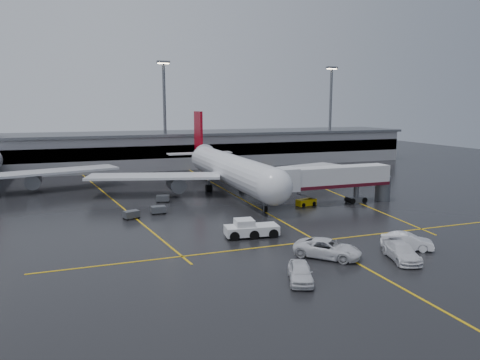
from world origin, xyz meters
name	(u,v)px	position (x,y,z in m)	size (l,w,h in m)	color
ground	(248,202)	(0.00, 0.00, 0.00)	(220.00, 220.00, 0.00)	black
apron_line_centre	(248,202)	(0.00, 0.00, 0.01)	(0.25, 90.00, 0.02)	gold
apron_line_stop	(317,241)	(0.00, -22.00, 0.01)	(60.00, 0.25, 0.02)	gold
apron_line_left	(112,199)	(-20.00, 10.00, 0.01)	(0.25, 70.00, 0.02)	gold
apron_line_right	(316,185)	(18.00, 10.00, 0.01)	(0.25, 70.00, 0.02)	gold
terminal	(181,149)	(0.00, 47.93, 4.32)	(122.00, 19.00, 8.60)	gray
light_mast_mid	(165,109)	(-5.00, 42.00, 14.47)	(3.00, 1.20, 25.45)	#595B60
light_mast_right	(330,108)	(40.00, 42.00, 14.47)	(3.00, 1.20, 25.45)	#595B60
main_airliner	(228,168)	(0.00, 9.70, 4.21)	(48.80, 45.60, 14.10)	silver
jet_bridge	(334,179)	(11.87, -6.00, 3.93)	(19.90, 3.40, 6.05)	silver
pushback_tractor	(250,229)	(-6.50, -17.83, 0.88)	(6.42, 3.29, 2.21)	silver
belt_loader	(306,202)	(7.70, -5.04, 0.49)	(3.35, 2.01, 1.99)	#D4AE08
service_van_a	(328,249)	(-1.83, -27.26, 0.92)	(3.07, 6.65, 1.85)	silver
service_van_b	(401,252)	(4.63, -30.40, 0.84)	(2.36, 5.80, 1.68)	silver
service_van_c	(407,241)	(7.45, -27.83, 0.87)	(1.84, 5.29, 1.74)	white
service_van_d	(300,272)	(-7.32, -31.95, 0.84)	(1.98, 4.92, 1.68)	silver
baggage_cart_a	(158,209)	(-14.60, -2.87, 0.63)	(2.00, 1.30, 1.12)	#595B60
baggage_cart_b	(131,214)	(-18.52, -4.50, 0.63)	(2.32, 1.90, 1.12)	#595B60
baggage_cart_c	(163,198)	(-12.56, 4.78, 0.63)	(2.26, 1.76, 1.12)	#595B60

